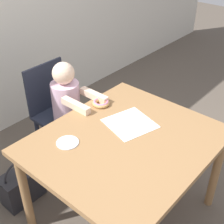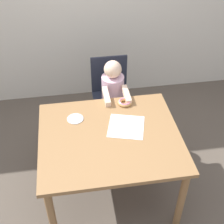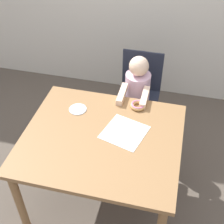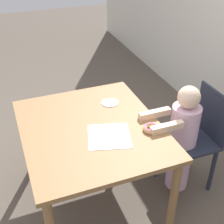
{
  "view_description": "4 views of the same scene",
  "coord_description": "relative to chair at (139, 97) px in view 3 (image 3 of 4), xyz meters",
  "views": [
    {
      "loc": [
        -1.21,
        -0.94,
        1.93
      ],
      "look_at": [
        0.04,
        0.15,
        0.83
      ],
      "focal_mm": 50.0,
      "sensor_mm": 36.0,
      "label": 1
    },
    {
      "loc": [
        -0.26,
        -1.8,
        2.46
      ],
      "look_at": [
        0.04,
        0.15,
        0.83
      ],
      "focal_mm": 50.0,
      "sensor_mm": 36.0,
      "label": 2
    },
    {
      "loc": [
        0.45,
        -1.51,
        2.32
      ],
      "look_at": [
        0.04,
        0.15,
        0.83
      ],
      "focal_mm": 50.0,
      "sensor_mm": 36.0,
      "label": 3
    },
    {
      "loc": [
        1.77,
        -0.52,
        2.03
      ],
      "look_at": [
        0.04,
        0.15,
        0.83
      ],
      "focal_mm": 50.0,
      "sensor_mm": 36.0,
      "label": 4
    }
  ],
  "objects": [
    {
      "name": "ground_plane",
      "position": [
        -0.14,
        -0.83,
        -0.47
      ],
      "size": [
        12.0,
        12.0,
        0.0
      ],
      "primitive_type": "plane",
      "color": "brown"
    },
    {
      "name": "dining_table",
      "position": [
        -0.14,
        -0.83,
        0.16
      ],
      "size": [
        1.14,
        0.99,
        0.71
      ],
      "color": "olive",
      "rests_on": "ground_plane"
    },
    {
      "name": "chair",
      "position": [
        0.0,
        0.0,
        0.0
      ],
      "size": [
        0.38,
        0.42,
        0.88
      ],
      "color": "#232838",
      "rests_on": "ground_plane"
    },
    {
      "name": "child_figure",
      "position": [
        0.0,
        -0.12,
        0.03
      ],
      "size": [
        0.24,
        0.46,
        0.97
      ],
      "color": "silver",
      "rests_on": "ground_plane"
    },
    {
      "name": "donut",
      "position": [
        0.06,
        -0.44,
        0.26
      ],
      "size": [
        0.13,
        0.13,
        0.04
      ],
      "color": "tan",
      "rests_on": "dining_table"
    },
    {
      "name": "napkin",
      "position": [
        0.01,
        -0.75,
        0.25
      ],
      "size": [
        0.36,
        0.36,
        0.0
      ],
      "color": "white",
      "rests_on": "dining_table"
    },
    {
      "name": "handbag",
      "position": [
        -0.54,
        -0.14,
        -0.33
      ],
      "size": [
        0.31,
        0.18,
        0.38
      ],
      "color": "#232328",
      "rests_on": "ground_plane"
    },
    {
      "name": "plate",
      "position": [
        -0.4,
        -0.58,
        0.25
      ],
      "size": [
        0.14,
        0.14,
        0.01
      ],
      "color": "silver",
      "rests_on": "dining_table"
    }
  ]
}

